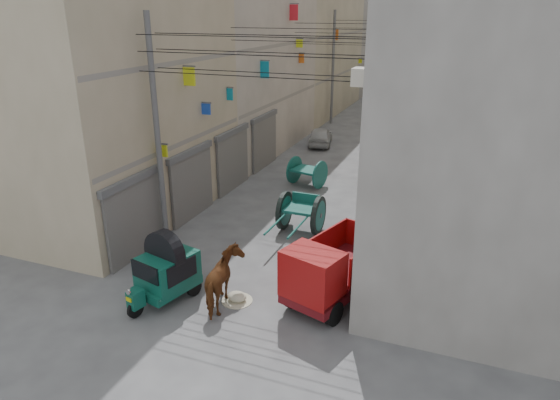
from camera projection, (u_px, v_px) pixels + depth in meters
The scene contains 18 objects.
ground at pixel (155, 368), 11.93m from camera, with size 140.00×140.00×0.00m, color #49494C.
building_row_left at pixel (303, 29), 42.02m from camera, with size 8.00×62.00×14.00m.
building_row_right at pixel (509, 32), 36.59m from camera, with size 8.00×62.00×14.00m.
end_cap_building at pixel (436, 21), 67.01m from camera, with size 22.00×10.00×13.00m, color #B2A48C.
shutters_left at pixel (214, 169), 21.75m from camera, with size 0.18×14.40×2.88m.
signboards at pixel (362, 92), 29.55m from camera, with size 8.22×40.52×5.67m.
ac_units at pixel (388, 31), 14.70m from camera, with size 0.70×6.55×3.35m.
utility_poles at pixel (343, 94), 25.29m from camera, with size 7.40×22.20×8.00m.
overhead_cables at pixel (331, 40), 22.04m from camera, with size 7.40×22.52×1.12m.
auto_rickshaw at pixel (166, 269), 14.47m from camera, with size 1.72×2.43×1.65m.
tonga_cart at pixel (301, 212), 19.04m from camera, with size 1.62×3.31×1.49m.
mini_truck at pixel (329, 275), 14.19m from camera, with size 2.57×3.86×2.00m.
second_cart at pixel (307, 171), 24.01m from camera, with size 1.80×1.67×1.35m.
feed_sack at pixel (237, 297), 14.62m from camera, with size 0.57×0.46×0.29m, color beige.
horse at pixel (224, 281), 14.13m from camera, with size 0.88×1.94×1.63m, color maroon.
distant_car_white at pixel (321, 136), 31.33m from camera, with size 1.33×3.31×1.13m, color #B4B4B4.
distant_car_grey at pixel (412, 107), 40.18m from camera, with size 1.40×4.02×1.33m, color #5E635F.
distant_car_green at pixel (401, 103), 41.95m from camera, with size 1.86×4.59×1.33m, color #226551.
Camera 1 is at (6.33, -7.95, 8.02)m, focal length 32.00 mm.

